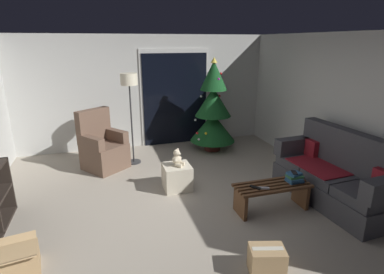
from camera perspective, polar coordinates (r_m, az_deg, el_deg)
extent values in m
plane|color=#9E9384|center=(4.64, -2.29, -13.04)|extent=(7.00, 7.00, 0.00)
cube|color=beige|center=(7.09, -8.73, 8.30)|extent=(5.72, 0.12, 2.50)
cube|color=beige|center=(5.57, 27.42, 4.06)|extent=(0.12, 6.00, 2.50)
cube|color=silver|center=(7.17, -3.16, 7.36)|extent=(1.60, 0.02, 2.20)
cube|color=black|center=(7.16, -3.12, 6.94)|extent=(1.50, 0.02, 2.10)
cube|color=#3D3D42|center=(5.18, 24.33, -9.14)|extent=(0.88, 1.94, 0.34)
cube|color=#3D3D42|center=(4.70, 29.78, -9.42)|extent=(0.72, 0.64, 0.14)
cube|color=#3D3D42|center=(5.07, 24.51, -6.75)|extent=(0.72, 0.64, 0.14)
cube|color=#3D3D42|center=(5.48, 20.04, -4.41)|extent=(0.72, 0.64, 0.14)
cube|color=#3D3D42|center=(5.17, 27.56, -2.32)|extent=(0.32, 1.91, 0.60)
cube|color=#3D3D42|center=(5.60, 18.79, -1.52)|extent=(0.77, 0.25, 0.28)
cube|color=maroon|center=(5.19, 22.55, -5.01)|extent=(0.65, 0.94, 0.02)
cube|color=maroon|center=(5.58, 21.16, -1.85)|extent=(0.14, 0.33, 0.28)
cube|color=brown|center=(4.43, 15.95, -9.69)|extent=(1.10, 0.05, 0.04)
cube|color=brown|center=(4.49, 15.34, -9.22)|extent=(1.10, 0.05, 0.04)
cube|color=brown|center=(4.56, 14.76, -8.76)|extent=(1.10, 0.05, 0.04)
cube|color=brown|center=(4.62, 14.20, -8.32)|extent=(1.10, 0.05, 0.04)
cube|color=brown|center=(4.69, 13.65, -7.89)|extent=(1.10, 0.05, 0.04)
cube|color=brown|center=(4.43, 9.01, -12.09)|extent=(0.05, 0.36, 0.37)
cube|color=brown|center=(4.90, 19.56, -9.91)|extent=(0.05, 0.36, 0.37)
cube|color=#ADADB2|center=(4.39, 13.19, -9.25)|extent=(0.16, 0.10, 0.02)
cube|color=black|center=(4.39, 11.70, -9.18)|extent=(0.12, 0.15, 0.02)
cube|color=#285684|center=(4.72, 18.55, -7.70)|extent=(0.23, 0.18, 0.04)
cube|color=#285684|center=(4.69, 18.52, -7.32)|extent=(0.21, 0.23, 0.04)
cube|color=#337042|center=(4.67, 18.58, -6.96)|extent=(0.22, 0.15, 0.03)
cube|color=#285684|center=(4.67, 18.51, -6.49)|extent=(0.21, 0.19, 0.03)
cube|color=black|center=(4.66, 18.53, -6.27)|extent=(0.12, 0.16, 0.01)
cylinder|color=#4C1E19|center=(6.95, 3.79, -1.96)|extent=(0.36, 0.36, 0.10)
cylinder|color=brown|center=(6.91, 3.81, -1.10)|extent=(0.08, 0.08, 0.12)
cone|color=#14471E|center=(6.80, 3.87, 1.87)|extent=(0.99, 0.99, 0.62)
cone|color=#14471E|center=(6.67, 3.97, 6.57)|extent=(0.79, 0.79, 0.62)
cone|color=#14471E|center=(6.59, 4.08, 11.41)|extent=(0.58, 0.58, 0.62)
sphere|color=white|center=(6.61, 2.08, 9.20)|extent=(0.06, 0.06, 0.06)
sphere|color=red|center=(6.53, 0.96, 0.73)|extent=(0.06, 0.06, 0.06)
sphere|color=white|center=(6.46, 2.75, 9.27)|extent=(0.06, 0.06, 0.06)
sphere|color=white|center=(6.68, 3.03, 11.77)|extent=(0.06, 0.06, 0.06)
sphere|color=white|center=(6.71, 1.71, 7.60)|extent=(0.06, 0.06, 0.06)
sphere|color=red|center=(6.90, 5.13, 7.62)|extent=(0.06, 0.06, 0.06)
sphere|color=gold|center=(6.40, 2.60, 0.68)|extent=(0.06, 0.06, 0.06)
sphere|color=white|center=(6.49, 1.30, -0.44)|extent=(0.06, 0.06, 0.06)
sphere|color=blue|center=(6.82, 2.78, 8.90)|extent=(0.06, 0.06, 0.06)
sphere|color=blue|center=(6.66, 2.46, 10.35)|extent=(0.06, 0.06, 0.06)
sphere|color=white|center=(6.88, 0.63, 3.21)|extent=(0.06, 0.06, 0.06)
sphere|color=red|center=(6.62, 5.38, 11.67)|extent=(0.06, 0.06, 0.06)
sphere|color=#B233A5|center=(6.46, 4.98, 10.72)|extent=(0.06, 0.06, 0.06)
cone|color=#EAD14C|center=(6.56, 4.14, 14.15)|extent=(0.14, 0.14, 0.12)
cube|color=brown|center=(6.13, -15.81, -4.27)|extent=(0.95, 0.95, 0.31)
cube|color=brown|center=(6.04, -16.00, -2.11)|extent=(0.95, 0.95, 0.18)
cube|color=brown|center=(6.13, -17.87, 2.03)|extent=(0.64, 0.54, 0.64)
cube|color=brown|center=(6.13, -13.99, 0.30)|extent=(0.46, 0.55, 0.22)
cube|color=brown|center=(5.81, -18.19, -1.01)|extent=(0.46, 0.55, 0.22)
cylinder|color=#2D2D30|center=(6.33, -10.76, -4.57)|extent=(0.28, 0.28, 0.02)
cylinder|color=#2D2D30|center=(6.09, -11.17, 2.32)|extent=(0.03, 0.03, 1.55)
cylinder|color=beige|center=(5.93, -11.67, 10.52)|extent=(0.32, 0.32, 0.22)
cube|color=beige|center=(5.10, -2.82, -7.44)|extent=(0.44, 0.44, 0.41)
cylinder|color=beige|center=(5.02, -1.98, -4.88)|extent=(0.12, 0.12, 0.06)
cylinder|color=beige|center=(4.94, -2.52, -5.28)|extent=(0.12, 0.12, 0.06)
sphere|color=beige|center=(4.98, -2.87, -4.24)|extent=(0.15, 0.15, 0.15)
sphere|color=beige|center=(4.94, -2.89, -2.96)|extent=(0.11, 0.11, 0.11)
sphere|color=#F4E5C1|center=(4.92, -2.38, -3.16)|extent=(0.04, 0.04, 0.04)
sphere|color=beige|center=(4.95, -2.69, -2.31)|extent=(0.04, 0.04, 0.04)
sphere|color=beige|center=(4.89, -3.11, -2.58)|extent=(0.04, 0.04, 0.04)
sphere|color=beige|center=(5.03, -2.28, -3.90)|extent=(0.06, 0.06, 0.06)
sphere|color=beige|center=(4.91, -3.06, -4.45)|extent=(0.06, 0.06, 0.06)
cube|color=tan|center=(3.56, 13.75, -21.44)|extent=(0.42, 0.35, 0.29)
cube|color=beige|center=(3.47, 13.94, -19.51)|extent=(0.33, 0.14, 0.00)
cube|color=tan|center=(3.96, -29.71, -19.42)|extent=(0.46, 0.39, 0.25)
cube|color=tan|center=(4.05, -29.92, -16.12)|extent=(0.40, 0.16, 0.06)
cube|color=tan|center=(3.71, -30.18, -19.39)|extent=(0.40, 0.16, 0.06)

